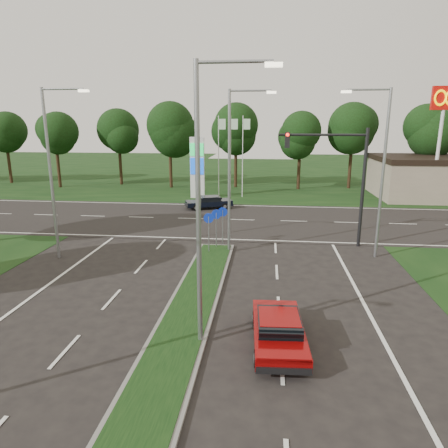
# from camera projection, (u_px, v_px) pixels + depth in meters

# --- Properties ---
(verge_far) EXTENTS (160.00, 50.00, 0.02)m
(verge_far) POSITION_uv_depth(u_px,v_px,m) (248.00, 173.00, 60.83)
(verge_far) COLOR black
(verge_far) RESTS_ON ground
(cross_road) EXTENTS (160.00, 12.00, 0.02)m
(cross_road) POSITION_uv_depth(u_px,v_px,m) (229.00, 220.00, 30.94)
(cross_road) COLOR black
(cross_road) RESTS_ON ground
(median_kerb) EXTENTS (2.00, 26.00, 0.12)m
(median_kerb) POSITION_uv_depth(u_px,v_px,m) (162.00, 376.00, 11.64)
(median_kerb) COLOR slate
(median_kerb) RESTS_ON ground
(streetlight_median_near) EXTENTS (2.53, 0.22, 9.00)m
(streetlight_median_near) POSITION_uv_depth(u_px,v_px,m) (205.00, 195.00, 12.24)
(streetlight_median_near) COLOR gray
(streetlight_median_near) RESTS_ON ground
(streetlight_median_far) EXTENTS (2.53, 0.22, 9.00)m
(streetlight_median_far) POSITION_uv_depth(u_px,v_px,m) (233.00, 164.00, 21.89)
(streetlight_median_far) COLOR gray
(streetlight_median_far) RESTS_ON ground
(streetlight_left_far) EXTENTS (2.53, 0.22, 9.00)m
(streetlight_left_far) POSITION_uv_depth(u_px,v_px,m) (53.00, 166.00, 20.94)
(streetlight_left_far) COLOR gray
(streetlight_left_far) RESTS_ON ground
(streetlight_right_far) EXTENTS (2.53, 0.22, 9.00)m
(streetlight_right_far) POSITION_uv_depth(u_px,v_px,m) (380.00, 165.00, 21.06)
(streetlight_right_far) COLOR gray
(streetlight_right_far) RESTS_ON ground
(traffic_signal) EXTENTS (5.10, 0.42, 7.00)m
(traffic_signal) POSITION_uv_depth(u_px,v_px,m) (341.00, 169.00, 23.26)
(traffic_signal) COLOR black
(traffic_signal) RESTS_ON ground
(median_signs) EXTENTS (1.16, 1.76, 2.38)m
(median_signs) POSITION_uv_depth(u_px,v_px,m) (216.00, 221.00, 23.19)
(median_signs) COLOR gray
(median_signs) RESTS_ON ground
(gas_pylon) EXTENTS (5.80, 1.26, 8.00)m
(gas_pylon) POSITION_uv_depth(u_px,v_px,m) (199.00, 166.00, 39.29)
(gas_pylon) COLOR silver
(gas_pylon) RESTS_ON ground
(mcdonalds_sign) EXTENTS (2.20, 0.47, 10.40)m
(mcdonalds_sign) POSITION_uv_depth(u_px,v_px,m) (443.00, 115.00, 34.79)
(mcdonalds_sign) COLOR silver
(mcdonalds_sign) RESTS_ON ground
(treeline_far) EXTENTS (6.00, 6.00, 9.90)m
(treeline_far) POSITION_uv_depth(u_px,v_px,m) (244.00, 128.00, 44.63)
(treeline_far) COLOR black
(treeline_far) RESTS_ON ground
(red_sedan) EXTENTS (1.84, 4.07, 1.10)m
(red_sedan) POSITION_uv_depth(u_px,v_px,m) (279.00, 329.00, 13.21)
(red_sedan) COLOR maroon
(red_sedan) RESTS_ON ground
(navy_sedan) EXTENTS (4.27, 2.88, 1.09)m
(navy_sedan) POSITION_uv_depth(u_px,v_px,m) (209.00, 202.00, 34.89)
(navy_sedan) COLOR black
(navy_sedan) RESTS_ON ground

